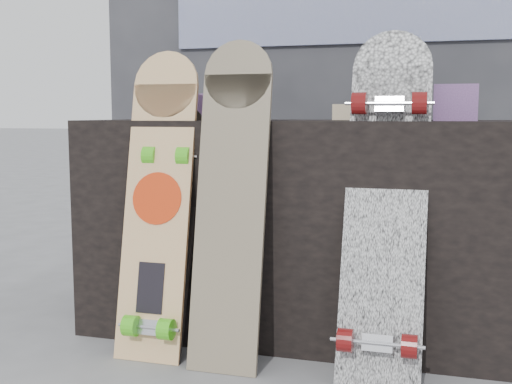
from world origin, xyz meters
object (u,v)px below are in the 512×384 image
(vendor_table, at_px, (302,227))
(longboard_cascadia, at_px, (386,195))
(longboard_celtic, at_px, (232,193))
(longboard_geisha, at_px, (158,194))
(skateboard_dark, at_px, (166,225))

(vendor_table, height_order, longboard_cascadia, longboard_cascadia)
(longboard_celtic, bearing_deg, longboard_geisha, 174.56)
(longboard_geisha, distance_m, longboard_cascadia, 0.76)
(longboard_celtic, bearing_deg, longboard_cascadia, 6.92)
(vendor_table, bearing_deg, longboard_cascadia, -42.94)
(skateboard_dark, bearing_deg, longboard_cascadia, 1.62)
(vendor_table, height_order, skateboard_dark, skateboard_dark)
(longboard_geisha, xyz_separation_m, skateboard_dark, (0.02, 0.01, -0.11))
(longboard_celtic, distance_m, skateboard_dark, 0.28)
(vendor_table, bearing_deg, longboard_celtic, -113.31)
(vendor_table, distance_m, longboard_celtic, 0.43)
(skateboard_dark, bearing_deg, vendor_table, 38.70)
(vendor_table, height_order, longboard_celtic, longboard_celtic)
(vendor_table, xyz_separation_m, skateboard_dark, (-0.41, -0.33, 0.04))
(vendor_table, distance_m, longboard_geisha, 0.57)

